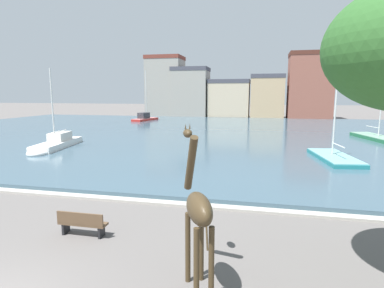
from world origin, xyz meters
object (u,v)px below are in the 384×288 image
object	(u,v)px
park_bench	(82,223)
sailboat_green	(379,140)
sailboat_white	(55,145)
sailboat_teal	(331,158)
sailboat_red	(146,119)
giraffe_statue	(198,210)

from	to	relation	value
park_bench	sailboat_green	bearing A→B (deg)	55.38
sailboat_white	sailboat_green	size ratio (longest dim) A/B	1.01
sailboat_green	park_bench	world-z (taller)	sailboat_green
sailboat_teal	sailboat_white	size ratio (longest dim) A/B	0.90
sailboat_red	sailboat_white	bearing A→B (deg)	-84.75
giraffe_statue	sailboat_white	world-z (taller)	sailboat_white
sailboat_red	park_bench	distance (m)	47.08
sailboat_red	park_bench	world-z (taller)	sailboat_red
sailboat_green	sailboat_teal	bearing A→B (deg)	-121.77
sailboat_teal	sailboat_green	world-z (taller)	sailboat_teal
sailboat_teal	sailboat_red	xyz separation A→B (m)	(-25.89, 29.42, 0.24)
sailboat_white	sailboat_green	xyz separation A→B (m)	(29.92, 11.63, -0.18)
giraffe_statue	sailboat_white	size ratio (longest dim) A/B	0.53
sailboat_red	sailboat_teal	bearing A→B (deg)	-48.65
sailboat_red	park_bench	size ratio (longest dim) A/B	5.12
giraffe_statue	sailboat_teal	xyz separation A→B (m)	(6.69, 17.52, -1.83)
giraffe_statue	park_bench	distance (m)	5.44
park_bench	sailboat_teal	bearing A→B (deg)	53.45
giraffe_statue	sailboat_red	world-z (taller)	sailboat_red
sailboat_green	sailboat_red	distance (m)	37.53
sailboat_green	sailboat_red	xyz separation A→B (m)	(-32.69, 18.44, 0.21)
sailboat_white	park_bench	xyz separation A→B (m)	(11.73, -14.71, -0.07)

